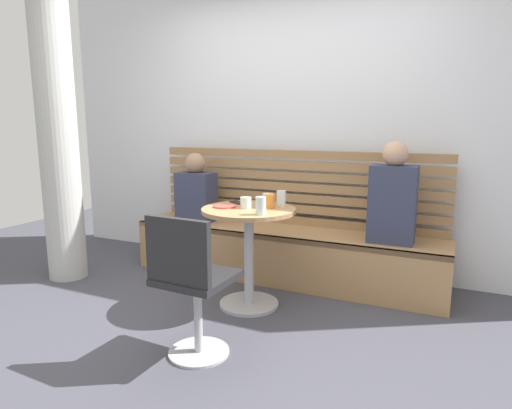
{
  "coord_description": "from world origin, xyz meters",
  "views": [
    {
      "loc": [
        1.31,
        -2.2,
        1.33
      ],
      "look_at": [
        -0.01,
        0.66,
        0.75
      ],
      "focal_mm": 30.46,
      "sensor_mm": 36.0,
      "label": 1
    }
  ],
  "objects_px": {
    "cafe_table": "(249,238)",
    "cup_glass_short": "(246,203)",
    "person_child_left": "(196,191)",
    "cup_glass_tall": "(261,206)",
    "cup_water_clear": "(281,198)",
    "plate_small": "(225,206)",
    "booth_bench": "(283,254)",
    "cup_tumbler_orange": "(270,201)",
    "white_chair": "(191,282)",
    "phone_on_table": "(237,202)",
    "person_adult": "(393,198)",
    "cup_ceramic_white": "(268,198)"
  },
  "relations": [
    {
      "from": "phone_on_table",
      "to": "person_adult",
      "type": "bearing_deg",
      "value": -33.98
    },
    {
      "from": "cup_glass_short",
      "to": "cup_glass_tall",
      "type": "height_order",
      "value": "cup_glass_tall"
    },
    {
      "from": "white_chair",
      "to": "cup_water_clear",
      "type": "distance_m",
      "value": 1.08
    },
    {
      "from": "person_adult",
      "to": "plate_small",
      "type": "relative_size",
      "value": 4.54
    },
    {
      "from": "cafe_table",
      "to": "phone_on_table",
      "type": "distance_m",
      "value": 0.32
    },
    {
      "from": "cafe_table",
      "to": "cup_water_clear",
      "type": "height_order",
      "value": "cup_water_clear"
    },
    {
      "from": "person_adult",
      "to": "cup_tumbler_orange",
      "type": "relative_size",
      "value": 7.72
    },
    {
      "from": "cafe_table",
      "to": "cup_glass_short",
      "type": "bearing_deg",
      "value": -153.83
    },
    {
      "from": "cup_glass_short",
      "to": "plate_small",
      "type": "relative_size",
      "value": 0.47
    },
    {
      "from": "plate_small",
      "to": "booth_bench",
      "type": "bearing_deg",
      "value": 73.89
    },
    {
      "from": "cup_water_clear",
      "to": "plate_small",
      "type": "xyz_separation_m",
      "value": [
        -0.35,
        -0.23,
        -0.05
      ]
    },
    {
      "from": "cafe_table",
      "to": "plate_small",
      "type": "height_order",
      "value": "plate_small"
    },
    {
      "from": "white_chair",
      "to": "plate_small",
      "type": "distance_m",
      "value": 0.86
    },
    {
      "from": "person_child_left",
      "to": "cup_glass_short",
      "type": "xyz_separation_m",
      "value": [
        0.83,
        -0.64,
        0.06
      ]
    },
    {
      "from": "cup_tumbler_orange",
      "to": "plate_small",
      "type": "xyz_separation_m",
      "value": [
        -0.31,
        -0.11,
        -0.04
      ]
    },
    {
      "from": "booth_bench",
      "to": "plate_small",
      "type": "bearing_deg",
      "value": -106.11
    },
    {
      "from": "phone_on_table",
      "to": "cup_tumbler_orange",
      "type": "bearing_deg",
      "value": -71.42
    },
    {
      "from": "person_adult",
      "to": "cup_ceramic_white",
      "type": "xyz_separation_m",
      "value": [
        -0.88,
        -0.34,
        -0.01
      ]
    },
    {
      "from": "person_adult",
      "to": "cup_water_clear",
      "type": "height_order",
      "value": "person_adult"
    },
    {
      "from": "person_child_left",
      "to": "cup_ceramic_white",
      "type": "distance_m",
      "value": 0.95
    },
    {
      "from": "person_adult",
      "to": "cup_glass_tall",
      "type": "height_order",
      "value": "person_adult"
    },
    {
      "from": "cup_glass_tall",
      "to": "phone_on_table",
      "type": "relative_size",
      "value": 0.86
    },
    {
      "from": "cup_water_clear",
      "to": "cup_tumbler_orange",
      "type": "relative_size",
      "value": 1.1
    },
    {
      "from": "cup_tumbler_orange",
      "to": "phone_on_table",
      "type": "xyz_separation_m",
      "value": [
        -0.3,
        0.08,
        -0.05
      ]
    },
    {
      "from": "cup_water_clear",
      "to": "plate_small",
      "type": "distance_m",
      "value": 0.42
    },
    {
      "from": "cafe_table",
      "to": "cup_ceramic_white",
      "type": "distance_m",
      "value": 0.37
    },
    {
      "from": "booth_bench",
      "to": "cup_glass_tall",
      "type": "height_order",
      "value": "cup_glass_tall"
    },
    {
      "from": "cafe_table",
      "to": "cup_water_clear",
      "type": "relative_size",
      "value": 6.73
    },
    {
      "from": "cup_water_clear",
      "to": "cup_glass_short",
      "type": "distance_m",
      "value": 0.28
    },
    {
      "from": "cup_water_clear",
      "to": "plate_small",
      "type": "height_order",
      "value": "cup_water_clear"
    },
    {
      "from": "person_child_left",
      "to": "cup_glass_short",
      "type": "distance_m",
      "value": 1.05
    },
    {
      "from": "cup_glass_tall",
      "to": "cup_glass_short",
      "type": "bearing_deg",
      "value": 140.1
    },
    {
      "from": "cup_glass_short",
      "to": "cup_tumbler_orange",
      "type": "height_order",
      "value": "cup_tumbler_orange"
    },
    {
      "from": "person_child_left",
      "to": "cup_glass_tall",
      "type": "relative_size",
      "value": 5.31
    },
    {
      "from": "person_adult",
      "to": "phone_on_table",
      "type": "height_order",
      "value": "person_adult"
    },
    {
      "from": "cup_tumbler_orange",
      "to": "cup_glass_tall",
      "type": "relative_size",
      "value": 0.83
    },
    {
      "from": "cup_ceramic_white",
      "to": "cup_tumbler_orange",
      "type": "bearing_deg",
      "value": -62.28
    },
    {
      "from": "person_adult",
      "to": "cup_glass_short",
      "type": "relative_size",
      "value": 9.65
    },
    {
      "from": "cup_water_clear",
      "to": "cup_tumbler_orange",
      "type": "xyz_separation_m",
      "value": [
        -0.04,
        -0.13,
        -0.01
      ]
    },
    {
      "from": "person_child_left",
      "to": "cup_water_clear",
      "type": "distance_m",
      "value": 1.11
    },
    {
      "from": "cup_tumbler_orange",
      "to": "person_child_left",
      "type": "bearing_deg",
      "value": 150.52
    },
    {
      "from": "cafe_table",
      "to": "phone_on_table",
      "type": "height_order",
      "value": "phone_on_table"
    },
    {
      "from": "cup_ceramic_white",
      "to": "cup_glass_tall",
      "type": "xyz_separation_m",
      "value": [
        0.14,
        -0.44,
        0.03
      ]
    },
    {
      "from": "cup_water_clear",
      "to": "cup_ceramic_white",
      "type": "distance_m",
      "value": 0.16
    },
    {
      "from": "booth_bench",
      "to": "cup_tumbler_orange",
      "type": "xyz_separation_m",
      "value": [
        0.12,
        -0.57,
        0.57
      ]
    },
    {
      "from": "cafe_table",
      "to": "cup_glass_tall",
      "type": "bearing_deg",
      "value": -44.43
    },
    {
      "from": "cup_tumbler_orange",
      "to": "person_adult",
      "type": "bearing_deg",
      "value": 34.71
    },
    {
      "from": "booth_bench",
      "to": "cup_ceramic_white",
      "type": "height_order",
      "value": "cup_ceramic_white"
    },
    {
      "from": "white_chair",
      "to": "cup_ceramic_white",
      "type": "bearing_deg",
      "value": 89.93
    },
    {
      "from": "cafe_table",
      "to": "phone_on_table",
      "type": "relative_size",
      "value": 5.29
    }
  ]
}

